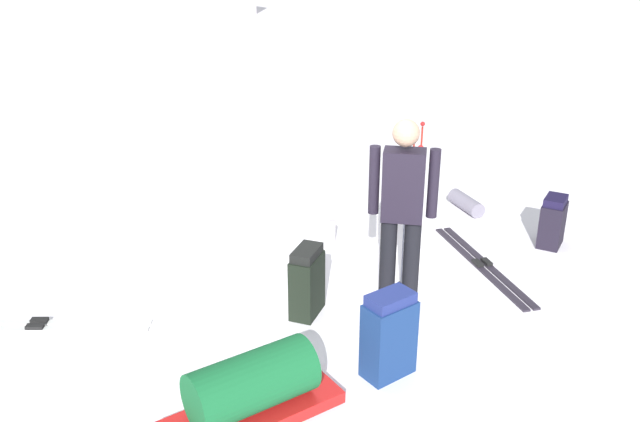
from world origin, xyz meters
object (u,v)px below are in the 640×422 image
skier_standing (402,207)px  ski_poles_planted_near (416,171)px  thermos_bottle (332,231)px  ski_poles_planted_far (411,212)px  sleeping_mat_rolled (466,203)px  gear_sled (252,390)px  ski_pair_far (38,326)px  backpack_bright (307,282)px  backpack_large_dark (389,335)px  backpack_small_spare (553,222)px  ski_pair_near (482,264)px

skier_standing → ski_poles_planted_near: (1.07, 1.37, -0.27)m
ski_poles_planted_near → thermos_bottle: bearing=175.5°
ski_poles_planted_far → sleeping_mat_rolled: (1.66, 1.28, -0.66)m
gear_sled → ski_pair_far: bearing=123.8°
backpack_bright → sleeping_mat_rolled: bearing=25.8°
ski_pair_far → backpack_bright: bearing=-20.2°
backpack_large_dark → sleeping_mat_rolled: (2.52, 2.34, -0.24)m
skier_standing → ski_pair_far: 3.21m
ski_poles_planted_near → sleeping_mat_rolled: ski_poles_planted_near is taller
backpack_small_spare → ski_poles_planted_near: bearing=137.7°
thermos_bottle → backpack_bright: bearing=-125.5°
backpack_bright → ski_poles_planted_near: (1.82, 1.11, 0.38)m
backpack_bright → backpack_small_spare: backpack_bright is taller
ski_pair_near → ski_poles_planted_near: ski_poles_planted_near is taller
backpack_small_spare → thermos_bottle: size_ratio=2.10×
backpack_large_dark → backpack_bright: bearing=99.8°
ski_pair_near → ski_poles_planted_far: size_ratio=1.33×
skier_standing → sleeping_mat_rolled: 2.64m
ski_pair_near → ski_poles_planted_far: 1.17m
ski_poles_planted_far → sleeping_mat_rolled: ski_poles_planted_far is taller
gear_sled → thermos_bottle: size_ratio=4.87×
ski_pair_far → thermos_bottle: thermos_bottle is taller
backpack_bright → ski_poles_planted_far: 1.13m
ski_pair_far → gear_sled: gear_sled is taller
skier_standing → sleeping_mat_rolled: size_ratio=3.09×
skier_standing → ski_poles_planted_near: size_ratio=1.39×
backpack_large_dark → ski_pair_near: bearing=31.7°
skier_standing → ski_poles_planted_far: size_ratio=1.25×
skier_standing → ski_poles_planted_near: skier_standing is taller
ski_poles_planted_near → backpack_bright: bearing=-148.6°
gear_sled → sleeping_mat_rolled: 4.31m
skier_standing → ski_pair_far: skier_standing is taller
ski_pair_near → backpack_bright: 1.97m
gear_sled → ski_pair_near: bearing=21.5°
skier_standing → ski_pair_near: (1.19, 0.32, -0.94)m
ski_pair_near → backpack_bright: bearing=-178.4°
sleeping_mat_rolled → backpack_bright: bearing=-154.2°
backpack_bright → ski_pair_far: bearing=159.8°
ski_pair_near → backpack_large_dark: backpack_large_dark is taller
backpack_bright → thermos_bottle: size_ratio=2.39×
ski_poles_planted_near → gear_sled: bearing=-141.3°
backpack_small_spare → sleeping_mat_rolled: 1.21m
backpack_bright → thermos_bottle: backpack_bright is taller
gear_sled → ski_poles_planted_far: bearing=29.4°
ski_poles_planted_near → backpack_small_spare: bearing=-42.3°
ski_pair_near → sleeping_mat_rolled: bearing=58.9°
backpack_bright → ski_poles_planted_near: 2.17m
backpack_bright → ski_poles_planted_near: bearing=31.4°
sleeping_mat_rolled → ski_pair_far: bearing=-173.9°
backpack_large_dark → ski_poles_planted_near: size_ratio=0.55×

